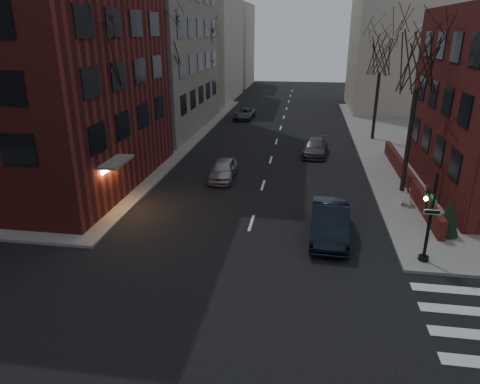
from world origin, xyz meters
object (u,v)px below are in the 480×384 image
(car_lane_far, at_px, (244,114))
(sandwich_board, at_px, (407,197))
(tree_right_b, at_px, (381,55))
(traffic_signal, at_px, (428,224))
(streetlamp_far, at_px, (215,79))
(tree_left_b, at_px, (165,40))
(evergreen_shrub, at_px, (449,217))
(tree_right_a, at_px, (420,60))
(car_lane_gray, at_px, (315,147))
(streetlamp_near, at_px, (160,108))
(parked_sedan, at_px, (330,222))
(car_lane_silver, at_px, (223,170))
(tree_left_a, at_px, (95,53))
(tree_left_c, at_px, (205,46))

(car_lane_far, bearing_deg, sandwich_board, -59.62)
(tree_right_b, relative_size, sandwich_board, 9.85)
(tree_right_b, height_order, sandwich_board, tree_right_b)
(traffic_signal, xyz_separation_m, streetlamp_far, (-16.14, 33.01, 2.33))
(tree_left_b, distance_m, evergreen_shrub, 24.61)
(tree_right_a, xyz_separation_m, car_lane_gray, (-5.33, 8.02, -7.38))
(traffic_signal, xyz_separation_m, tree_right_a, (0.86, 9.01, 6.12))
(tree_right_a, height_order, sandwich_board, tree_right_a)
(streetlamp_near, height_order, parked_sedan, streetlamp_near)
(car_lane_far, height_order, sandwich_board, car_lane_far)
(streetlamp_far, xyz_separation_m, parked_sedan, (12.20, -31.06, -3.40))
(tree_right_a, bearing_deg, tree_right_b, 90.00)
(car_lane_silver, bearing_deg, tree_left_a, -142.46)
(tree_left_a, height_order, streetlamp_far, tree_left_a)
(tree_left_c, bearing_deg, car_lane_far, 3.57)
(car_lane_silver, bearing_deg, car_lane_gray, 47.27)
(car_lane_silver, bearing_deg, tree_right_b, 47.07)
(tree_left_c, height_order, parked_sedan, tree_left_c)
(car_lane_far, distance_m, evergreen_shrub, 31.81)
(tree_left_b, relative_size, car_lane_far, 2.48)
(tree_left_a, xyz_separation_m, tree_right_a, (17.60, 4.00, -0.44))
(traffic_signal, xyz_separation_m, streetlamp_near, (-16.14, 13.01, 2.33))
(streetlamp_far, xyz_separation_m, car_lane_silver, (5.36, -23.17, -3.55))
(car_lane_gray, height_order, sandwich_board, car_lane_gray)
(tree_right_a, relative_size, car_lane_gray, 2.18)
(car_lane_silver, distance_m, car_lane_gray, 9.57)
(streetlamp_far, height_order, car_lane_silver, streetlamp_far)
(tree_right_b, distance_m, car_lane_silver, 18.89)
(car_lane_gray, height_order, car_lane_far, car_lane_gray)
(car_lane_far, bearing_deg, car_lane_gray, -58.35)
(tree_left_c, relative_size, car_lane_far, 2.23)
(tree_left_b, bearing_deg, car_lane_gray, 0.09)
(streetlamp_near, xyz_separation_m, car_lane_far, (3.73, 18.27, -3.63))
(tree_left_b, xyz_separation_m, parked_sedan, (12.80, -15.06, -8.08))
(tree_right_b, relative_size, streetlamp_far, 1.46)
(car_lane_far, bearing_deg, tree_right_a, -56.69)
(tree_right_b, distance_m, evergreen_shrub, 21.24)
(car_lane_silver, bearing_deg, evergreen_shrub, -30.71)
(tree_left_b, xyz_separation_m, tree_right_b, (17.60, 6.00, -1.33))
(streetlamp_near, height_order, car_lane_gray, streetlamp_near)
(sandwich_board, relative_size, evergreen_shrub, 0.50)
(parked_sedan, xyz_separation_m, car_lane_gray, (-0.53, 15.08, -0.19))
(tree_left_a, relative_size, car_lane_gray, 2.30)
(traffic_signal, height_order, car_lane_silver, traffic_signal)
(evergreen_shrub, bearing_deg, tree_left_a, 173.22)
(streetlamp_near, bearing_deg, streetlamp_far, 90.00)
(traffic_signal, height_order, tree_left_b, tree_left_b)
(tree_right_a, bearing_deg, car_lane_gray, 123.61)
(tree_left_c, height_order, car_lane_silver, tree_left_c)
(car_lane_far, bearing_deg, tree_right_b, -29.41)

